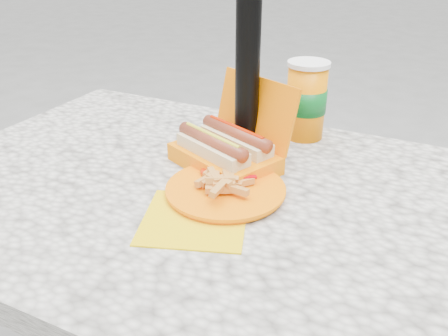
% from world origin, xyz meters
% --- Properties ---
extents(picnic_table, '(1.20, 0.80, 0.75)m').
position_xyz_m(picnic_table, '(0.00, 0.00, 0.64)').
color(picnic_table, beige).
rests_on(picnic_table, ground).
extents(hotdog_box, '(0.26, 0.24, 0.17)m').
position_xyz_m(hotdog_box, '(-0.02, 0.10, 0.79)').
color(hotdog_box, orange).
rests_on(hotdog_box, picnic_table).
extents(fries_plate, '(0.23, 0.33, 0.05)m').
position_xyz_m(fries_plate, '(0.03, -0.02, 0.76)').
color(fries_plate, '#E3BA05').
rests_on(fries_plate, picnic_table).
extents(soda_cup, '(0.10, 0.10, 0.18)m').
position_xyz_m(soda_cup, '(0.08, 0.32, 0.84)').
color(soda_cup, '#FF8300').
rests_on(soda_cup, picnic_table).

